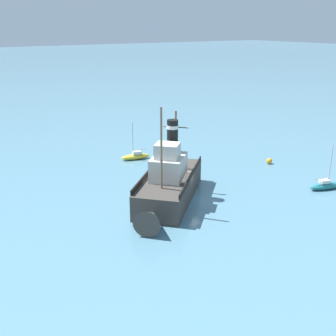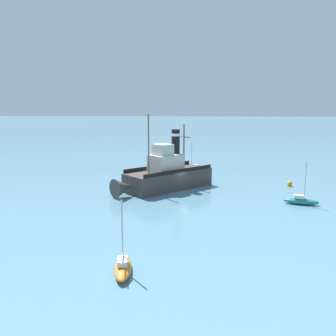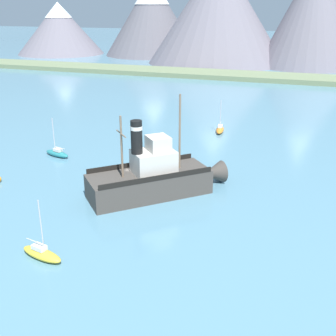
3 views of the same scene
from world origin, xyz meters
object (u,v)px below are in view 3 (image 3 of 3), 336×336
object	(u,v)px
old_tugboat	(155,177)
sailboat_yellow	(42,253)
sailboat_orange	(220,129)
sailboat_teal	(57,153)

from	to	relation	value
old_tugboat	sailboat_yellow	world-z (taller)	old_tugboat
sailboat_yellow	old_tugboat	bearing A→B (deg)	74.03
sailboat_yellow	sailboat_orange	world-z (taller)	same
sailboat_orange	sailboat_teal	size ratio (longest dim) A/B	1.00
sailboat_yellow	sailboat_teal	bearing A→B (deg)	120.36
sailboat_yellow	sailboat_orange	bearing A→B (deg)	82.24
sailboat_yellow	sailboat_teal	size ratio (longest dim) A/B	1.00
sailboat_orange	sailboat_yellow	bearing A→B (deg)	-97.76
old_tugboat	sailboat_yellow	bearing A→B (deg)	-105.97
old_tugboat	sailboat_orange	size ratio (longest dim) A/B	2.61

